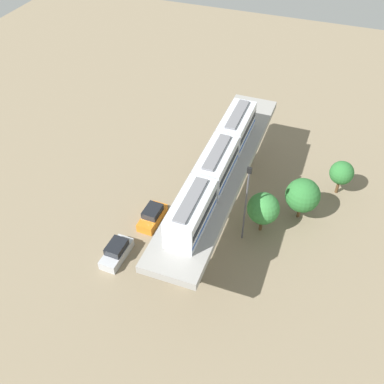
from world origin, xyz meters
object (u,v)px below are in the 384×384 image
Objects in this scene: train at (216,165)px; tree_near_viaduct at (342,173)px; parked_car_orange at (152,216)px; tree_far_corner at (263,209)px; parked_car_silver at (117,252)px; signal_post at (246,201)px; tree_mid_lot at (303,195)px.

tree_near_viaduct is (11.91, 10.25, -5.56)m from train.
parked_car_orange is at bearing -147.19° from tree_near_viaduct.
parked_car_orange is at bearing -165.87° from tree_far_corner.
tree_near_viaduct is at bearing 40.70° from train.
train is at bearing -139.30° from tree_near_viaduct.
train is 4.82× the size of parked_car_silver.
train is at bearing 170.41° from signal_post.
tree_near_viaduct is 6.58m from tree_mid_lot.
parked_car_silver is 0.44× the size of signal_post.
tree_mid_lot reaches higher than tree_far_corner.
tree_mid_lot is (14.95, 6.31, 2.46)m from parked_car_orange.
signal_post reaches higher than parked_car_silver.
parked_car_silver is 6.05m from parked_car_orange.
parked_car_orange is 16.42m from tree_mid_lot.
parked_car_silver is 26.68m from tree_near_viaduct.
tree_mid_lot reaches higher than parked_car_orange.
parked_car_silver is at bearing -148.20° from signal_post.
parked_car_silver is 0.97× the size of tree_near_viaduct.
tree_far_corner reaches higher than parked_car_silver.
parked_car_orange is at bearing -173.85° from signal_post.
tree_mid_lot is 0.53× the size of signal_post.
tree_near_viaduct is at bearing 43.71° from parked_car_silver.
parked_car_silver is at bearing -143.11° from tree_mid_lot.
train is 7.39m from tree_far_corner.
parked_car_orange is at bearing -165.86° from train.
train is 4.18× the size of tree_far_corner.
tree_mid_lot is 7.56m from signal_post.
tree_mid_lot reaches higher than parked_car_silver.
tree_far_corner reaches higher than parked_car_orange.
parked_car_orange is 10.98m from signal_post.
train is 4.03× the size of tree_mid_lot.
parked_car_silver is 0.87× the size of tree_far_corner.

